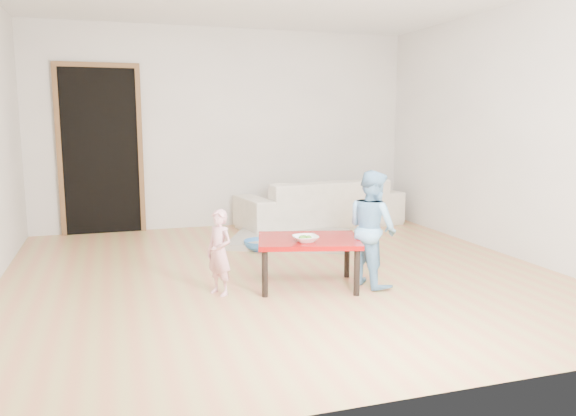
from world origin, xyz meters
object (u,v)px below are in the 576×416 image
red_table (308,262)px  bowl (305,239)px  sofa (320,203)px  child_pink (219,252)px  basin (260,245)px  child_blue (372,228)px

red_table → bowl: (-0.07, -0.12, 0.24)m
sofa → red_table: (-1.07, -2.53, -0.11)m
red_table → bowl: size_ratio=4.05×
child_pink → basin: 1.61m
child_pink → child_blue: size_ratio=0.71×
sofa → child_blue: child_blue is taller
child_pink → basin: (0.72, 1.41, -0.30)m
bowl → basin: 1.60m
red_table → basin: 1.44m
sofa → red_table: sofa is taller
sofa → bowl: bearing=58.8°
child_pink → bowl: bearing=46.9°
bowl → child_pink: 0.72m
bowl → child_pink: child_pink is taller
bowl → child_blue: size_ratio=0.21×
sofa → bowl: sofa is taller
sofa → child_pink: size_ratio=3.07×
child_pink → child_blue: (1.31, -0.13, 0.15)m
sofa → red_table: bearing=59.1°
red_table → child_blue: bearing=-11.7°
bowl → child_blue: 0.62m
red_table → basin: (-0.05, 1.43, -0.16)m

